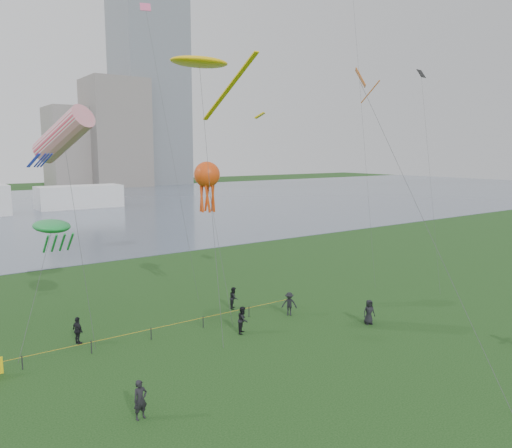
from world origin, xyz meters
TOP-DOWN VIEW (x-y plane):
  - ground_plane at (0.00, 0.00)m, footprint 400.00×400.00m
  - lake at (0.00, 100.00)m, footprint 400.00×120.00m
  - tower at (62.00, 168.00)m, footprint 24.00×24.00m
  - building_mid at (46.00, 162.00)m, footprint 20.00×20.00m
  - building_low at (32.00, 168.00)m, footprint 16.00×18.00m
  - pavilion_right at (14.00, 98.00)m, footprint 18.00×7.00m
  - fence at (-11.44, 14.71)m, footprint 24.07×0.07m
  - spectator_a at (0.44, 12.20)m, footprint 1.16×1.16m
  - spectator_b at (5.48, 13.29)m, footprint 1.32×1.29m
  - spectator_c at (-9.54, 16.80)m, footprint 0.71×1.16m
  - spectator_d at (9.01, 8.36)m, footprint 1.04×0.85m
  - spectator_f at (-9.81, 5.62)m, footprint 0.74×0.53m
  - spectator_g at (2.92, 17.21)m, footprint 1.06×1.08m
  - kite_stingray at (1.41, 19.42)m, footprint 5.94×10.39m
  - kite_windsock at (-9.46, 18.00)m, footprint 4.19×5.27m
  - kite_creature at (-9.56, 22.14)m, footprint 5.08×8.66m
  - kite_octopus at (1.06, 18.03)m, footprint 2.00×5.30m
  - kite_delta at (7.20, 7.50)m, footprint 3.22×13.58m

SIDE VIEW (x-z plane):
  - ground_plane at x=0.00m, z-range 0.00..0.00m
  - lake at x=0.00m, z-range -0.02..0.06m
  - fence at x=-11.44m, z-range 0.03..1.08m
  - spectator_g at x=2.92m, z-range 0.00..1.75m
  - spectator_b at x=5.48m, z-range 0.00..1.82m
  - spectator_d at x=9.01m, z-range 0.00..1.82m
  - spectator_c at x=-9.54m, z-range 0.00..1.84m
  - spectator_a at x=0.44m, z-range 0.00..1.90m
  - spectator_f at x=-9.81m, z-range 0.00..1.91m
  - pavilion_right at x=14.00m, z-range 0.00..5.00m
  - kite_creature at x=-9.56m, z-range 3.36..11.01m
  - kite_octopus at x=1.06m, z-range 4.80..16.61m
  - kite_windsock at x=-9.46m, z-range 5.87..21.37m
  - building_low at x=32.00m, z-range 0.00..28.00m
  - kite_delta at x=7.20m, z-range 7.33..25.34m
  - building_mid at x=46.00m, z-range 0.00..38.00m
  - kite_stingray at x=1.41m, z-range 9.43..29.22m
  - tower at x=62.00m, z-range 0.00..120.00m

